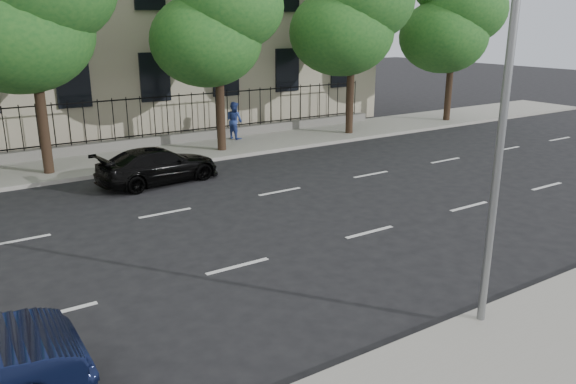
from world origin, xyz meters
The scene contains 10 objects.
ground centered at (0.00, 0.00, 0.00)m, with size 120.00×120.00×0.00m, color black.
far_sidewalk centered at (0.00, 14.00, 0.07)m, with size 60.00×4.00×0.15m, color gray.
lane_markings centered at (0.00, 4.75, 0.01)m, with size 49.60×4.62×0.01m, color silver, non-canonical shape.
iron_fence centered at (0.00, 15.70, 0.65)m, with size 30.00×0.50×2.20m.
street_light centered at (2.50, -1.77, 5.15)m, with size 0.25×3.32×8.05m.
tree_d centered at (5.04, 13.36, 5.84)m, with size 5.34×4.94×8.84m.
tree_e centered at (12.04, 13.36, 6.20)m, with size 5.71×5.31×9.46m.
tree_f centered at (19.04, 13.36, 5.88)m, with size 5.52×5.12×9.01m.
black_sedan centered at (1.05, 10.23, 0.63)m, with size 1.76×4.32×1.25m, color black.
pedestrian_far centered at (6.58, 15.00, 1.01)m, with size 0.84×0.65×1.73m, color navy.
Camera 1 is at (-5.54, -8.07, 5.40)m, focal length 35.00 mm.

